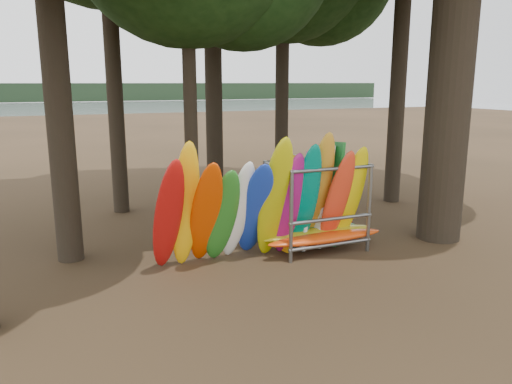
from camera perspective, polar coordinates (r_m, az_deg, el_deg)
name	(u,v)px	position (r m, az deg, el deg)	size (l,w,h in m)	color
ground	(301,259)	(12.15, 5.14, -7.66)	(120.00, 120.00, 0.00)	#47331E
lake	(89,114)	(70.39, -18.56, 8.40)	(160.00, 160.00, 0.00)	gray
far_shore	(69,92)	(120.20, -20.58, 10.62)	(160.00, 4.00, 4.00)	black
kayak_row	(266,205)	(11.68, 1.13, -1.48)	(5.45, 1.91, 3.18)	#B6100D
storage_rack	(316,209)	(12.75, 6.83, -1.95)	(3.16, 1.56, 2.70)	slate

